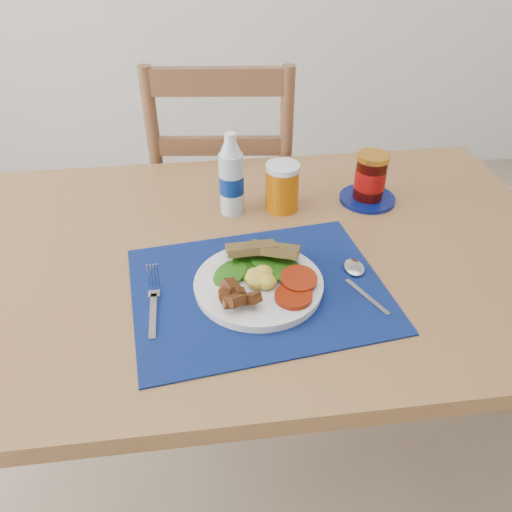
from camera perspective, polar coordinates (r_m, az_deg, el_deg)
The scene contains 10 objects.
ground at distance 1.56m, azimuth 1.22°, elevation -26.64°, with size 4.00×4.00×0.00m, color gray.
table at distance 1.16m, azimuth 0.22°, elevation -2.34°, with size 1.40×0.90×0.75m.
chair_far at distance 1.71m, azimuth -3.68°, elevation 9.21°, with size 0.50×0.48×1.22m.
placemat at distance 0.99m, azimuth 0.29°, elevation -3.77°, with size 0.49×0.39×0.00m, color black.
breakfast_plate at distance 0.98m, azimuth 0.03°, elevation -3.06°, with size 0.25×0.25×0.06m.
fork at distance 0.98m, azimuth -11.60°, elevation -5.12°, with size 0.02×0.17×0.00m.
spoon at distance 1.04m, azimuth 11.55°, elevation -2.34°, with size 0.06×0.18×0.01m.
water_bottle at distance 1.20m, azimuth -2.83°, elevation 8.81°, with size 0.06×0.06×0.20m.
juice_glass at distance 1.22m, azimuth 3.00°, elevation 7.74°, with size 0.08×0.08×0.11m, color #BF5F05.
jam_on_saucer at distance 1.29m, azimuth 12.88°, elevation 8.38°, with size 0.14×0.14×0.13m.
Camera 1 is at (-0.12, -0.70, 1.40)m, focal length 35.00 mm.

